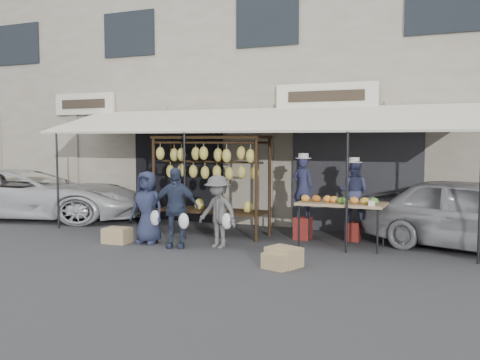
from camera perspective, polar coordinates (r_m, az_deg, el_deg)
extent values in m
plane|color=#2D2D30|center=(10.23, -4.13, -7.81)|extent=(90.00, 90.00, 0.00)
cube|color=#AAA38F|center=(16.10, 6.72, 9.15)|extent=(24.00, 6.00, 7.00)
cube|color=#232328|center=(12.59, 12.23, 0.16)|extent=(3.00, 0.10, 2.50)
cube|color=black|center=(14.27, -6.62, 0.72)|extent=(2.60, 0.10, 2.50)
cube|color=silver|center=(12.69, 9.18, 8.82)|extent=(2.40, 0.10, 0.60)
cube|color=silver|center=(15.94, -16.26, 7.79)|extent=(2.00, 0.10, 0.60)
cube|color=#EAE6C5|center=(12.09, 0.89, 6.49)|extent=(10.00, 2.34, 0.63)
cylinder|color=black|center=(13.59, -18.89, -0.10)|extent=(0.05, 0.05, 2.30)
cylinder|color=black|center=(11.53, -5.92, -0.65)|extent=(0.05, 0.05, 2.30)
cylinder|color=black|center=(10.28, 11.34, -1.33)|extent=(0.05, 0.05, 2.30)
cylinder|color=black|center=(10.06, 24.26, -1.76)|extent=(0.05, 0.05, 2.30)
cylinder|color=black|center=(12.27, -9.18, -0.61)|extent=(0.07, 0.07, 2.20)
cylinder|color=black|center=(11.12, 1.73, -1.07)|extent=(0.07, 0.07, 2.20)
cylinder|color=black|center=(12.94, -7.27, -0.33)|extent=(0.07, 0.07, 2.20)
cylinder|color=black|center=(11.87, 3.16, -0.73)|extent=(0.07, 0.07, 2.20)
cube|color=black|center=(11.95, -3.13, 4.59)|extent=(2.60, 0.90, 0.07)
cylinder|color=black|center=(11.64, -3.90, 4.00)|extent=(2.50, 0.05, 0.05)
cylinder|color=black|center=(12.26, -2.40, 4.02)|extent=(2.50, 0.05, 0.05)
cylinder|color=black|center=(11.96, -3.12, 1.95)|extent=(2.50, 0.05, 0.05)
cube|color=black|center=(12.06, -3.10, -3.28)|extent=(2.50, 0.80, 0.05)
ellipsoid|color=#EBD955|center=(12.19, -8.50, 2.83)|extent=(0.20, 0.18, 0.30)
ellipsoid|color=#EBD955|center=(12.17, -7.03, 2.70)|extent=(0.20, 0.18, 0.30)
ellipsoid|color=#EBD955|center=(11.90, -6.25, 2.72)|extent=(0.20, 0.18, 0.30)
ellipsoid|color=#EBD955|center=(11.90, -4.74, 2.83)|extent=(0.20, 0.18, 0.30)
ellipsoid|color=#EBD955|center=(11.64, -3.90, 2.87)|extent=(0.20, 0.18, 0.30)
ellipsoid|color=#EBD955|center=(11.65, -2.35, 2.69)|extent=(0.20, 0.18, 0.30)
ellipsoid|color=#EBD955|center=(11.40, -1.44, 2.60)|extent=(0.20, 0.18, 0.30)
ellipsoid|color=#EBD955|center=(11.42, 0.13, 2.89)|extent=(0.20, 0.18, 0.30)
ellipsoid|color=#EBD955|center=(11.18, 1.12, 2.57)|extent=(0.20, 0.18, 0.30)
ellipsoid|color=#EBD955|center=(12.48, -7.43, 0.92)|extent=(0.20, 0.18, 0.30)
ellipsoid|color=#EBD955|center=(12.32, -6.24, 1.06)|extent=(0.20, 0.18, 0.30)
ellipsoid|color=#EBD955|center=(12.18, -5.01, 0.93)|extent=(0.20, 0.18, 0.30)
ellipsoid|color=#EBD955|center=(12.04, -3.75, 0.81)|extent=(0.20, 0.18, 0.30)
ellipsoid|color=#EBD955|center=(11.91, -2.47, 0.87)|extent=(0.20, 0.18, 0.30)
ellipsoid|color=#EBD955|center=(11.78, -1.16, 0.70)|extent=(0.20, 0.18, 0.30)
ellipsoid|color=#EBD955|center=(11.65, 0.18, 0.87)|extent=(0.20, 0.18, 0.30)
ellipsoid|color=#EBD955|center=(11.54, 1.55, 0.75)|extent=(0.20, 0.18, 0.30)
cube|color=tan|center=(10.84, 10.79, -2.49)|extent=(1.70, 0.90, 0.05)
cylinder|color=black|center=(10.75, 6.29, -4.92)|extent=(0.04, 0.04, 0.85)
cylinder|color=black|center=(10.40, 14.46, -5.35)|extent=(0.04, 0.04, 0.85)
cylinder|color=black|center=(11.45, 7.39, -4.36)|extent=(0.04, 0.04, 0.85)
cylinder|color=black|center=(11.12, 15.06, -4.73)|extent=(0.04, 0.04, 0.85)
ellipsoid|color=orange|center=(10.85, 6.98, -1.93)|extent=(0.18, 0.14, 0.14)
ellipsoid|color=#B25919|center=(10.83, 8.13, -1.96)|extent=(0.18, 0.14, 0.14)
ellipsoid|color=orange|center=(10.79, 9.33, -2.00)|extent=(0.18, 0.14, 0.14)
ellipsoid|color=orange|center=(10.69, 10.02, -2.06)|extent=(0.18, 0.14, 0.14)
ellipsoid|color=#477226|center=(10.55, 10.78, -2.16)|extent=(0.18, 0.14, 0.14)
ellipsoid|color=orange|center=(10.64, 12.08, -2.12)|extent=(0.18, 0.14, 0.14)
ellipsoid|color=gold|center=(10.58, 13.16, -2.18)|extent=(0.18, 0.14, 0.14)
ellipsoid|color=#598C33|center=(10.58, 14.09, -2.20)|extent=(0.18, 0.14, 0.14)
imported|color=#252748|center=(11.53, 6.74, -0.76)|extent=(0.53, 0.40, 1.30)
imported|color=navy|center=(11.52, 12.02, -1.22)|extent=(0.65, 0.52, 1.30)
imported|color=#222741|center=(11.22, -9.86, -2.89)|extent=(0.74, 0.49, 1.50)
imported|color=#2B354E|center=(10.70, -6.93, -2.94)|extent=(1.01, 0.64, 1.60)
imported|color=#535251|center=(10.63, -2.38, -3.39)|extent=(1.04, 0.77, 1.44)
cube|color=maroon|center=(11.64, 6.70, -5.12)|extent=(0.41, 0.41, 0.48)
cube|color=maroon|center=(11.63, 11.95, -5.39)|extent=(0.32, 0.32, 0.40)
cube|color=tan|center=(9.19, 4.71, -8.17)|extent=(0.66, 0.58, 0.33)
cube|color=tan|center=(9.02, 3.99, -8.61)|extent=(0.52, 0.45, 0.26)
cube|color=tan|center=(11.45, -12.98, -5.78)|extent=(0.56, 0.44, 0.32)
imported|color=silver|center=(15.62, -22.23, -0.18)|extent=(5.21, 3.37, 2.00)
imported|color=gray|center=(11.17, 23.92, -3.41)|extent=(4.53, 2.92, 1.44)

